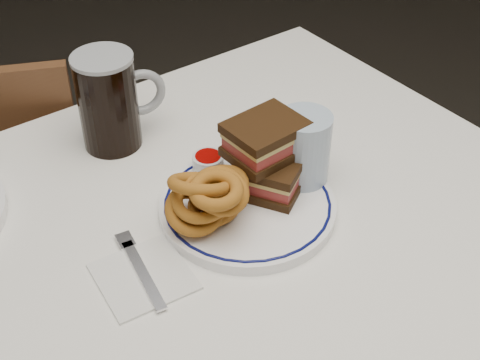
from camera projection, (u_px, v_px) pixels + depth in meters
dining_table at (162, 305)px, 1.01m from camera, size 1.27×0.87×0.75m
chair_far at (6, 197)px, 1.51m from camera, size 0.51×0.51×0.83m
main_plate at (247, 206)px, 1.01m from camera, size 0.27×0.27×0.02m
reuben_sandwich at (270, 155)px, 1.01m from camera, size 0.14×0.13×0.11m
onion_rings_main at (208, 197)px, 0.94m from camera, size 0.14×0.13×0.12m
ketchup_ramekin at (208, 162)px, 1.06m from camera, size 0.05×0.05×0.03m
beer_mug at (110, 100)px, 1.11m from camera, size 0.15×0.10×0.17m
water_glass at (303, 152)px, 1.03m from camera, size 0.08×0.08×0.13m
napkin_fork at (143, 275)px, 0.92m from camera, size 0.13×0.16×0.01m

